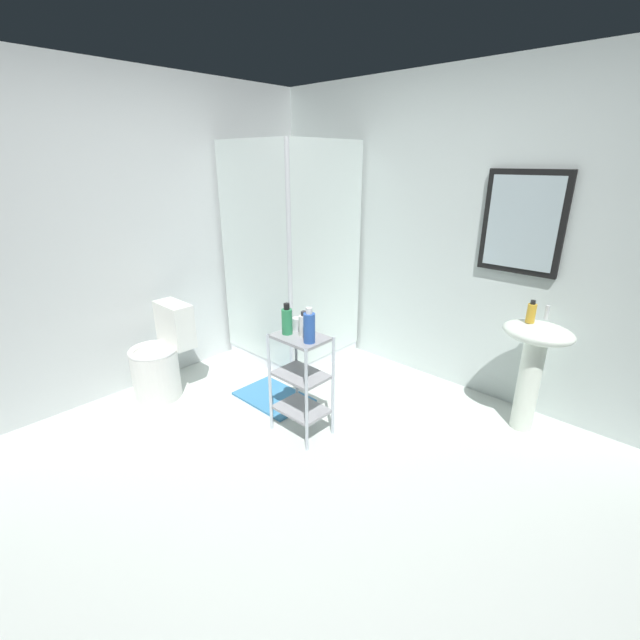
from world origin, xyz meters
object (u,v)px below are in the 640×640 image
object	(u,v)px
lotion_bottle_white	(304,325)
rinse_cup	(298,324)
storage_cart	(301,377)
body_wash_bottle_green	(287,321)
hand_soap_bottle	(531,313)
shampoo_bottle_blue	(309,327)
bath_mat	(274,397)
pedestal_sink	(534,355)
toilet	(161,360)
shower_stall	(293,313)

from	to	relation	value
lotion_bottle_white	rinse_cup	size ratio (longest dim) A/B	1.99
storage_cart	rinse_cup	distance (m)	0.37
rinse_cup	body_wash_bottle_green	bearing A→B (deg)	-88.75
hand_soap_bottle	lotion_bottle_white	bearing A→B (deg)	-134.70
shampoo_bottle_blue	storage_cart	bearing A→B (deg)	164.53
hand_soap_bottle	bath_mat	bearing A→B (deg)	-148.91
storage_cart	bath_mat	world-z (taller)	storage_cart
pedestal_sink	hand_soap_bottle	xyz separation A→B (m)	(-0.06, -0.02, 0.30)
pedestal_sink	toilet	world-z (taller)	pedestal_sink
storage_cart	bath_mat	xyz separation A→B (m)	(-0.49, 0.16, -0.43)
shower_stall	shampoo_bottle_blue	bearing A→B (deg)	-38.93
hand_soap_bottle	pedestal_sink	bearing A→B (deg)	19.50
pedestal_sink	rinse_cup	xyz separation A→B (m)	(-1.24, -1.06, 0.20)
body_wash_bottle_green	rinse_cup	distance (m)	0.11
storage_cart	shampoo_bottle_blue	bearing A→B (deg)	-15.47
shampoo_bottle_blue	lotion_bottle_white	world-z (taller)	shampoo_bottle_blue
hand_soap_bottle	storage_cart	bearing A→B (deg)	-134.35
hand_soap_bottle	lotion_bottle_white	xyz separation A→B (m)	(-1.07, -1.08, -0.06)
shower_stall	lotion_bottle_white	bearing A→B (deg)	-39.96
toilet	rinse_cup	xyz separation A→B (m)	(1.11, 0.48, 0.47)
toilet	body_wash_bottle_green	bearing A→B (deg)	18.92
shampoo_bottle_blue	rinse_cup	distance (m)	0.24
lotion_bottle_white	rinse_cup	xyz separation A→B (m)	(-0.11, 0.05, -0.03)
shower_stall	rinse_cup	world-z (taller)	shower_stall
storage_cart	bath_mat	bearing A→B (deg)	162.08
toilet	lotion_bottle_white	size ratio (longest dim) A/B	4.45
lotion_bottle_white	rinse_cup	world-z (taller)	lotion_bottle_white
pedestal_sink	shampoo_bottle_blue	xyz separation A→B (m)	(-1.03, -1.16, 0.26)
storage_cart	toilet	bearing A→B (deg)	-161.19
shampoo_bottle_blue	hand_soap_bottle	bearing A→B (deg)	49.69
storage_cart	bath_mat	size ratio (longest dim) A/B	1.23
toilet	pedestal_sink	bearing A→B (deg)	33.24
lotion_bottle_white	body_wash_bottle_green	world-z (taller)	body_wash_bottle_green
storage_cart	hand_soap_bottle	bearing A→B (deg)	45.65
hand_soap_bottle	shampoo_bottle_blue	xyz separation A→B (m)	(-0.97, -1.14, -0.03)
pedestal_sink	lotion_bottle_white	size ratio (longest dim) A/B	4.75
shampoo_bottle_blue	rinse_cup	size ratio (longest dim) A/B	2.73
shower_stall	hand_soap_bottle	size ratio (longest dim) A/B	12.87
shower_stall	body_wash_bottle_green	xyz separation A→B (m)	(0.85, -0.85, 0.37)
hand_soap_bottle	toilet	bearing A→B (deg)	-146.45
shower_stall	bath_mat	bearing A→B (deg)	-55.73
storage_cart	pedestal_sink	bearing A→B (deg)	44.67
storage_cart	hand_soap_bottle	world-z (taller)	hand_soap_bottle
hand_soap_bottle	rinse_cup	size ratio (longest dim) A/B	1.81
pedestal_sink	body_wash_bottle_green	size ratio (longest dim) A/B	3.77
pedestal_sink	toilet	distance (m)	2.82
shower_stall	shampoo_bottle_blue	xyz separation A→B (m)	(1.06, -0.86, 0.38)
storage_cart	lotion_bottle_white	bearing A→B (deg)	66.34
shampoo_bottle_blue	pedestal_sink	bearing A→B (deg)	48.52
storage_cart	lotion_bottle_white	xyz separation A→B (m)	(0.01, 0.02, 0.38)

